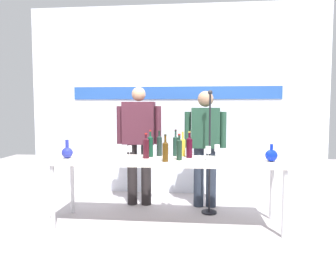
# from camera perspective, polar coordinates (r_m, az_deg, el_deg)

# --- Properties ---
(ground_plane) EXTENTS (10.00, 10.00, 0.00)m
(ground_plane) POSITION_cam_1_polar(r_m,az_deg,el_deg) (3.81, -0.23, -16.99)
(ground_plane) COLOR #A59D9F
(back_wall) EXTENTS (4.73, 0.11, 3.00)m
(back_wall) POSITION_cam_1_polar(r_m,az_deg,el_deg) (4.94, 1.39, 5.65)
(back_wall) COLOR white
(back_wall) RESTS_ON ground
(display_table) EXTENTS (2.67, 0.65, 0.78)m
(display_table) POSITION_cam_1_polar(r_m,az_deg,el_deg) (3.61, -0.23, -6.28)
(display_table) COLOR silver
(display_table) RESTS_ON ground
(decanter_blue_left) EXTENTS (0.13, 0.13, 0.22)m
(decanter_blue_left) POSITION_cam_1_polar(r_m,az_deg,el_deg) (3.85, -18.30, -3.86)
(decanter_blue_left) COLOR navy
(decanter_blue_left) RESTS_ON display_table
(decanter_blue_right) EXTENTS (0.14, 0.14, 0.20)m
(decanter_blue_right) POSITION_cam_1_polar(r_m,az_deg,el_deg) (3.63, 18.74, -4.40)
(decanter_blue_right) COLOR #0C25B9
(decanter_blue_right) RESTS_ON display_table
(presenter_left) EXTENTS (0.64, 0.22, 1.67)m
(presenter_left) POSITION_cam_1_polar(r_m,az_deg,el_deg) (4.33, -5.45, -1.31)
(presenter_left) COLOR black
(presenter_left) RESTS_ON ground
(presenter_right) EXTENTS (0.58, 0.22, 1.61)m
(presenter_right) POSITION_cam_1_polar(r_m,az_deg,el_deg) (4.25, 6.96, -2.06)
(presenter_right) COLOR #252D3A
(presenter_right) RESTS_ON ground
(wine_bottle_0) EXTENTS (0.07, 0.07, 0.33)m
(wine_bottle_0) POSITION_cam_1_polar(r_m,az_deg,el_deg) (3.82, 1.42, -2.74)
(wine_bottle_0) COLOR #183126
(wine_bottle_0) RESTS_ON display_table
(wine_bottle_1) EXTENTS (0.06, 0.06, 0.31)m
(wine_bottle_1) POSITION_cam_1_polar(r_m,az_deg,el_deg) (3.52, 2.12, -3.37)
(wine_bottle_1) COLOR black
(wine_bottle_1) RESTS_ON display_table
(wine_bottle_2) EXTENTS (0.07, 0.07, 0.32)m
(wine_bottle_2) POSITION_cam_1_polar(r_m,az_deg,el_deg) (3.83, -1.63, -2.71)
(wine_bottle_2) COLOR black
(wine_bottle_2) RESTS_ON display_table
(wine_bottle_3) EXTENTS (0.07, 0.07, 0.31)m
(wine_bottle_3) POSITION_cam_1_polar(r_m,az_deg,el_deg) (3.42, -0.46, -3.75)
(wine_bottle_3) COLOR #42290A
(wine_bottle_3) RESTS_ON display_table
(wine_bottle_4) EXTENTS (0.07, 0.07, 0.30)m
(wine_bottle_4) POSITION_cam_1_polar(r_m,az_deg,el_deg) (3.66, -4.13, -3.11)
(wine_bottle_4) COLOR #360D16
(wine_bottle_4) RESTS_ON display_table
(wine_bottle_5) EXTENTS (0.07, 0.07, 0.31)m
(wine_bottle_5) POSITION_cam_1_polar(r_m,az_deg,el_deg) (3.82, 2.77, -2.91)
(wine_bottle_5) COLOR gold
(wine_bottle_5) RESTS_ON display_table
(wine_bottle_6) EXTENTS (0.07, 0.07, 0.33)m
(wine_bottle_6) POSITION_cam_1_polar(r_m,az_deg,el_deg) (3.77, -3.32, -2.81)
(wine_bottle_6) COLOR #103825
(wine_bottle_6) RESTS_ON display_table
(wine_bottle_7) EXTENTS (0.07, 0.07, 0.32)m
(wine_bottle_7) POSITION_cam_1_polar(r_m,az_deg,el_deg) (3.70, 4.01, -3.02)
(wine_bottle_7) COLOR #360716
(wine_bottle_7) RESTS_ON display_table
(wine_glass_left_0) EXTENTS (0.06, 0.06, 0.15)m
(wine_glass_left_0) POSITION_cam_1_polar(r_m,az_deg,el_deg) (3.51, -11.30, -3.96)
(wine_glass_left_0) COLOR white
(wine_glass_left_0) RESTS_ON display_table
(wine_glass_left_1) EXTENTS (0.06, 0.06, 0.14)m
(wine_glass_left_1) POSITION_cam_1_polar(r_m,az_deg,el_deg) (3.66, -13.63, -3.84)
(wine_glass_left_1) COLOR white
(wine_glass_left_1) RESTS_ON display_table
(wine_glass_left_2) EXTENTS (0.06, 0.06, 0.15)m
(wine_glass_left_2) POSITION_cam_1_polar(r_m,az_deg,el_deg) (3.69, -9.76, -3.54)
(wine_glass_left_2) COLOR white
(wine_glass_left_2) RESTS_ON display_table
(wine_glass_left_3) EXTENTS (0.06, 0.06, 0.15)m
(wine_glass_left_3) POSITION_cam_1_polar(r_m,az_deg,el_deg) (3.72, -7.20, -3.47)
(wine_glass_left_3) COLOR white
(wine_glass_left_3) RESTS_ON display_table
(wine_glass_left_4) EXTENTS (0.07, 0.07, 0.15)m
(wine_glass_left_4) POSITION_cam_1_polar(r_m,az_deg,el_deg) (3.90, -10.38, -3.13)
(wine_glass_left_4) COLOR white
(wine_glass_left_4) RESTS_ON display_table
(wine_glass_left_5) EXTENTS (0.07, 0.07, 0.15)m
(wine_glass_left_5) POSITION_cam_1_polar(r_m,az_deg,el_deg) (3.48, -8.85, -3.93)
(wine_glass_left_5) COLOR white
(wine_glass_left_5) RESTS_ON display_table
(wine_glass_right_0) EXTENTS (0.07, 0.07, 0.16)m
(wine_glass_right_0) POSITION_cam_1_polar(r_m,az_deg,el_deg) (3.78, 9.13, -3.28)
(wine_glass_right_0) COLOR white
(wine_glass_right_0) RESTS_ON display_table
(wine_glass_right_1) EXTENTS (0.06, 0.06, 0.16)m
(wine_glass_right_1) POSITION_cam_1_polar(r_m,az_deg,el_deg) (3.53, 7.51, -3.66)
(wine_glass_right_1) COLOR white
(wine_glass_right_1) RESTS_ON display_table
(wine_glass_right_2) EXTENTS (0.06, 0.06, 0.13)m
(wine_glass_right_2) POSITION_cam_1_polar(r_m,az_deg,el_deg) (3.36, 9.31, -4.53)
(wine_glass_right_2) COLOR white
(wine_glass_right_2) RESTS_ON display_table
(wine_glass_right_3) EXTENTS (0.06, 0.06, 0.15)m
(wine_glass_right_3) POSITION_cam_1_polar(r_m,az_deg,el_deg) (3.69, 14.24, -3.56)
(wine_glass_right_3) COLOR white
(wine_glass_right_3) RESTS_ON display_table
(microphone_stand) EXTENTS (0.20, 0.20, 1.61)m
(microphone_stand) POSITION_cam_1_polar(r_m,az_deg,el_deg) (4.04, 7.74, -7.70)
(microphone_stand) COLOR black
(microphone_stand) RESTS_ON ground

